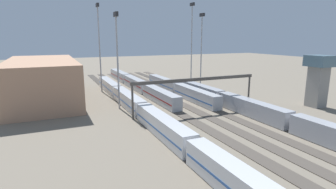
% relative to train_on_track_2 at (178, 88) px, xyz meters
% --- Properties ---
extents(ground_plane, '(400.00, 400.00, 0.00)m').
position_rel_train_on_track_2_xyz_m(ground_plane, '(-9.08, 5.00, -1.99)').
color(ground_plane, '#756B5B').
extents(track_bed_0, '(140.00, 2.80, 0.12)m').
position_rel_train_on_track_2_xyz_m(track_bed_0, '(-9.08, -10.00, -1.93)').
color(track_bed_0, '#4C443D').
rests_on(track_bed_0, ground_plane).
extents(track_bed_1, '(140.00, 2.80, 0.12)m').
position_rel_train_on_track_2_xyz_m(track_bed_1, '(-9.08, -5.00, -1.93)').
color(track_bed_1, '#3D3833').
rests_on(track_bed_1, ground_plane).
extents(track_bed_2, '(140.00, 2.80, 0.12)m').
position_rel_train_on_track_2_xyz_m(track_bed_2, '(-9.08, 0.00, -1.93)').
color(track_bed_2, '#4C443D').
rests_on(track_bed_2, ground_plane).
extents(track_bed_3, '(140.00, 2.80, 0.12)m').
position_rel_train_on_track_2_xyz_m(track_bed_3, '(-9.08, 5.00, -1.93)').
color(track_bed_3, '#4C443D').
rests_on(track_bed_3, ground_plane).
extents(track_bed_4, '(140.00, 2.80, 0.12)m').
position_rel_train_on_track_2_xyz_m(track_bed_4, '(-9.08, 10.00, -1.93)').
color(track_bed_4, '#4C443D').
rests_on(track_bed_4, ground_plane).
extents(track_bed_5, '(140.00, 2.80, 0.12)m').
position_rel_train_on_track_2_xyz_m(track_bed_5, '(-9.08, 15.00, -1.93)').
color(track_bed_5, '#3D3833').
rests_on(track_bed_5, ground_plane).
extents(track_bed_6, '(140.00, 2.80, 0.12)m').
position_rel_train_on_track_2_xyz_m(track_bed_6, '(-9.08, 20.00, -1.93)').
color(track_bed_6, '#3D3833').
rests_on(track_bed_6, ground_plane).
extents(train_on_track_2, '(47.20, 3.06, 3.80)m').
position_rel_train_on_track_2_xyz_m(train_on_track_2, '(0.00, 0.00, 0.00)').
color(train_on_track_2, '#B7BABF').
rests_on(train_on_track_2, ground_plane).
extents(train_on_track_4, '(71.40, 3.06, 3.80)m').
position_rel_train_on_track_2_xyz_m(train_on_track_4, '(15.53, 10.00, 0.02)').
color(train_on_track_4, '#B7BABF').
rests_on(train_on_track_4, ground_plane).
extents(train_on_track_1, '(71.40, 3.00, 3.80)m').
position_rel_train_on_track_2_xyz_m(train_on_track_1, '(-30.35, -5.00, 0.03)').
color(train_on_track_1, '#A8AAB2').
rests_on(train_on_track_1, ground_plane).
extents(train_on_track_6, '(95.60, 3.06, 3.80)m').
position_rel_train_on_track_2_xyz_m(train_on_track_6, '(-21.67, 20.00, 0.01)').
color(train_on_track_6, silver).
rests_on(train_on_track_6, ground_plane).
extents(light_mast_0, '(2.80, 0.70, 32.03)m').
position_rel_train_on_track_2_xyz_m(light_mast_0, '(15.27, -13.58, 17.95)').
color(light_mast_0, '#9EA0A5').
rests_on(light_mast_0, ground_plane).
extents(light_mast_1, '(2.80, 0.70, 30.03)m').
position_rel_train_on_track_2_xyz_m(light_mast_1, '(14.97, 22.64, 16.88)').
color(light_mast_1, '#9EA0A5').
rests_on(light_mast_1, ground_plane).
extents(light_mast_2, '(2.80, 0.70, 27.59)m').
position_rel_train_on_track_2_xyz_m(light_mast_2, '(8.15, -13.81, 15.56)').
color(light_mast_2, '#9EA0A5').
rests_on(light_mast_2, ground_plane).
extents(light_mast_3, '(2.80, 0.70, 25.17)m').
position_rel_train_on_track_2_xyz_m(light_mast_3, '(-10.10, 22.59, 14.23)').
color(light_mast_3, '#9EA0A5').
rests_on(light_mast_3, ground_plane).
extents(signal_gantry, '(0.70, 35.00, 8.80)m').
position_rel_train_on_track_2_xyz_m(signal_gantry, '(-21.07, 5.00, 5.67)').
color(signal_gantry, '#4C4742').
rests_on(signal_gantry, ground_plane).
extents(maintenance_shed, '(44.58, 18.87, 12.33)m').
position_rel_train_on_track_2_xyz_m(maintenance_shed, '(9.15, 41.13, 4.18)').
color(maintenance_shed, tan).
rests_on(maintenance_shed, ground_plane).
extents(control_tower, '(6.00, 6.00, 14.18)m').
position_rel_train_on_track_2_xyz_m(control_tower, '(-30.48, -27.64, 6.27)').
color(control_tower, gray).
rests_on(control_tower, ground_plane).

